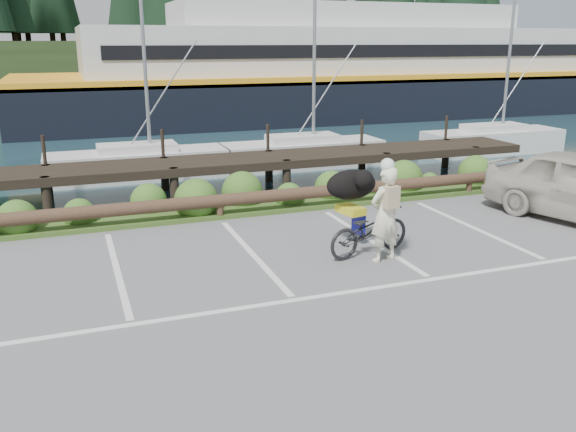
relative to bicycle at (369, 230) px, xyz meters
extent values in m
plane|color=#5A5B5D|center=(-2.16, -1.19, -0.49)|extent=(72.00, 72.00, 0.00)
plane|color=#19323C|center=(-2.16, 46.81, -1.69)|extent=(160.00, 160.00, 0.00)
cube|color=#3D5B21|center=(-2.16, 4.11, -0.44)|extent=(34.00, 1.60, 0.10)
imported|color=black|center=(0.00, 0.00, 0.00)|extent=(1.98, 1.05, 0.99)
imported|color=#F2ECCD|center=(0.09, -0.43, 0.43)|extent=(0.75, 0.58, 1.84)
ellipsoid|color=black|center=(-0.13, 0.59, 0.80)|extent=(0.73, 1.15, 0.61)
camera|label=1|loc=(-5.40, -10.13, 3.58)|focal=38.00mm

